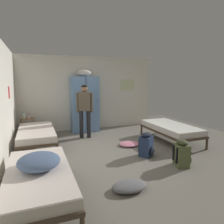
{
  "coord_description": "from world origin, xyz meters",
  "views": [
    {
      "loc": [
        -1.78,
        -4.41,
        1.74
      ],
      "look_at": [
        0.0,
        0.26,
        0.95
      ],
      "focal_mm": 32.69,
      "sensor_mm": 36.0,
      "label": 1
    }
  ],
  "objects_px": {
    "clothes_pile_pink": "(129,144)",
    "person_traveler": "(85,106)",
    "shelf_unit": "(27,126)",
    "bed_left_front": "(39,177)",
    "backpack_navy": "(147,145)",
    "backpack_olive": "(182,154)",
    "clothes_pile_grey": "(129,186)",
    "locker_bank": "(85,103)",
    "bed_left_rear": "(36,133)",
    "water_bottle": "(24,115)",
    "bed_right": "(171,128)",
    "bedding_heap": "(39,161)",
    "lotion_bottle": "(29,116)"
  },
  "relations": [
    {
      "from": "clothes_pile_pink",
      "to": "person_traveler",
      "type": "bearing_deg",
      "value": 128.67
    },
    {
      "from": "shelf_unit",
      "to": "bed_left_front",
      "type": "distance_m",
      "value": 3.74
    },
    {
      "from": "shelf_unit",
      "to": "backpack_navy",
      "type": "height_order",
      "value": "shelf_unit"
    },
    {
      "from": "backpack_olive",
      "to": "clothes_pile_grey",
      "type": "xyz_separation_m",
      "value": [
        -1.41,
        -0.46,
        -0.19
      ]
    },
    {
      "from": "locker_bank",
      "to": "bed_left_front",
      "type": "relative_size",
      "value": 1.09
    },
    {
      "from": "locker_bank",
      "to": "bed_left_front",
      "type": "bearing_deg",
      "value": -112.51
    },
    {
      "from": "bed_left_rear",
      "to": "person_traveler",
      "type": "relative_size",
      "value": 1.19
    },
    {
      "from": "shelf_unit",
      "to": "water_bottle",
      "type": "bearing_deg",
      "value": 165.96
    },
    {
      "from": "bed_left_rear",
      "to": "locker_bank",
      "type": "bearing_deg",
      "value": 37.71
    },
    {
      "from": "shelf_unit",
      "to": "backpack_navy",
      "type": "bearing_deg",
      "value": -46.27
    },
    {
      "from": "person_traveler",
      "to": "backpack_olive",
      "type": "relative_size",
      "value": 2.9
    },
    {
      "from": "bed_right",
      "to": "clothes_pile_pink",
      "type": "distance_m",
      "value": 1.3
    },
    {
      "from": "bed_right",
      "to": "clothes_pile_grey",
      "type": "bearing_deg",
      "value": -138.83
    },
    {
      "from": "bedding_heap",
      "to": "water_bottle",
      "type": "height_order",
      "value": "water_bottle"
    },
    {
      "from": "lotion_bottle",
      "to": "bed_left_rear",
      "type": "bearing_deg",
      "value": -80.79
    },
    {
      "from": "bed_right",
      "to": "bedding_heap",
      "type": "bearing_deg",
      "value": -153.87
    },
    {
      "from": "bed_right",
      "to": "backpack_navy",
      "type": "bearing_deg",
      "value": -148.31
    },
    {
      "from": "clothes_pile_pink",
      "to": "backpack_navy",
      "type": "bearing_deg",
      "value": -87.44
    },
    {
      "from": "bed_left_front",
      "to": "bedding_heap",
      "type": "bearing_deg",
      "value": 55.12
    },
    {
      "from": "bed_right",
      "to": "locker_bank",
      "type": "bearing_deg",
      "value": 134.45
    },
    {
      "from": "clothes_pile_grey",
      "to": "water_bottle",
      "type": "bearing_deg",
      "value": 112.95
    },
    {
      "from": "locker_bank",
      "to": "bed_left_front",
      "type": "height_order",
      "value": "locker_bank"
    },
    {
      "from": "bed_left_rear",
      "to": "lotion_bottle",
      "type": "height_order",
      "value": "lotion_bottle"
    },
    {
      "from": "bed_left_front",
      "to": "backpack_navy",
      "type": "xyz_separation_m",
      "value": [
        2.35,
        1.01,
        -0.12
      ]
    },
    {
      "from": "backpack_olive",
      "to": "locker_bank",
      "type": "bearing_deg",
      "value": 108.36
    },
    {
      "from": "locker_bank",
      "to": "backpack_navy",
      "type": "bearing_deg",
      "value": -74.41
    },
    {
      "from": "water_bottle",
      "to": "bed_left_rear",
      "type": "bearing_deg",
      "value": -74.25
    },
    {
      "from": "bed_left_front",
      "to": "backpack_olive",
      "type": "bearing_deg",
      "value": 5.69
    },
    {
      "from": "bed_right",
      "to": "water_bottle",
      "type": "xyz_separation_m",
      "value": [
        -3.9,
        1.99,
        0.29
      ]
    },
    {
      "from": "person_traveler",
      "to": "water_bottle",
      "type": "height_order",
      "value": "person_traveler"
    },
    {
      "from": "water_bottle",
      "to": "clothes_pile_pink",
      "type": "relative_size",
      "value": 0.39
    },
    {
      "from": "clothes_pile_pink",
      "to": "bed_left_rear",
      "type": "bearing_deg",
      "value": 162.32
    },
    {
      "from": "water_bottle",
      "to": "backpack_olive",
      "type": "distance_m",
      "value": 4.66
    },
    {
      "from": "locker_bank",
      "to": "person_traveler",
      "type": "bearing_deg",
      "value": -103.0
    },
    {
      "from": "bed_right",
      "to": "lotion_bottle",
      "type": "height_order",
      "value": "lotion_bottle"
    },
    {
      "from": "bedding_heap",
      "to": "clothes_pile_pink",
      "type": "bearing_deg",
      "value": 38.41
    },
    {
      "from": "bed_left_rear",
      "to": "backpack_navy",
      "type": "relative_size",
      "value": 3.45
    },
    {
      "from": "bed_left_front",
      "to": "clothes_pile_grey",
      "type": "bearing_deg",
      "value": -8.02
    },
    {
      "from": "backpack_olive",
      "to": "person_traveler",
      "type": "bearing_deg",
      "value": 116.43
    },
    {
      "from": "water_bottle",
      "to": "lotion_bottle",
      "type": "relative_size",
      "value": 1.33
    },
    {
      "from": "bed_left_rear",
      "to": "water_bottle",
      "type": "bearing_deg",
      "value": 105.75
    },
    {
      "from": "bed_right",
      "to": "bed_left_rear",
      "type": "xyz_separation_m",
      "value": [
        -3.57,
        0.82,
        0.0
      ]
    },
    {
      "from": "bed_right",
      "to": "clothes_pile_pink",
      "type": "relative_size",
      "value": 3.45
    },
    {
      "from": "shelf_unit",
      "to": "bed_right",
      "type": "xyz_separation_m",
      "value": [
        3.82,
        -1.97,
        0.04
      ]
    },
    {
      "from": "clothes_pile_pink",
      "to": "water_bottle",
      "type": "bearing_deg",
      "value": 144.19
    },
    {
      "from": "water_bottle",
      "to": "backpack_olive",
      "type": "relative_size",
      "value": 0.39
    },
    {
      "from": "bed_right",
      "to": "bed_left_front",
      "type": "height_order",
      "value": "same"
    },
    {
      "from": "shelf_unit",
      "to": "bed_right",
      "type": "height_order",
      "value": "shelf_unit"
    },
    {
      "from": "bedding_heap",
      "to": "clothes_pile_pink",
      "type": "relative_size",
      "value": 1.12
    },
    {
      "from": "bed_right",
      "to": "backpack_olive",
      "type": "bearing_deg",
      "value": -119.0
    }
  ]
}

